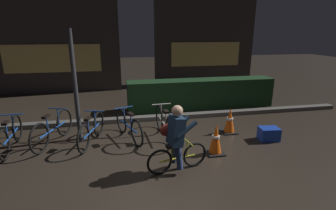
{
  "coord_description": "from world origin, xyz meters",
  "views": [
    {
      "loc": [
        -0.82,
        -4.59,
        2.47
      ],
      "look_at": [
        0.2,
        0.6,
        0.9
      ],
      "focal_mm": 26.93,
      "sensor_mm": 36.0,
      "label": 1
    }
  ],
  "objects_px": {
    "parked_bike_left_mid": "(53,129)",
    "blue_crate": "(269,134)",
    "cyclist": "(176,138)",
    "traffic_cone_near": "(216,139)",
    "street_post": "(75,87)",
    "traffic_cone_far": "(230,121)",
    "parked_bike_center_left": "(92,130)",
    "parked_bike_center_right": "(129,126)",
    "parked_bike_right_mid": "(164,124)",
    "parked_bike_leftmost": "(11,135)"
  },
  "relations": [
    {
      "from": "parked_bike_left_mid",
      "to": "blue_crate",
      "type": "height_order",
      "value": "parked_bike_left_mid"
    },
    {
      "from": "cyclist",
      "to": "traffic_cone_near",
      "type": "bearing_deg",
      "value": 14.37
    },
    {
      "from": "street_post",
      "to": "traffic_cone_far",
      "type": "bearing_deg",
      "value": -4.8
    },
    {
      "from": "parked_bike_center_left",
      "to": "parked_bike_center_right",
      "type": "height_order",
      "value": "parked_bike_center_right"
    },
    {
      "from": "parked_bike_right_mid",
      "to": "parked_bike_leftmost",
      "type": "bearing_deg",
      "value": 85.79
    },
    {
      "from": "street_post",
      "to": "cyclist",
      "type": "xyz_separation_m",
      "value": [
        1.91,
        -1.78,
        -0.63
      ]
    },
    {
      "from": "traffic_cone_far",
      "to": "parked_bike_right_mid",
      "type": "bearing_deg",
      "value": 179.61
    },
    {
      "from": "street_post",
      "to": "parked_bike_left_mid",
      "type": "distance_m",
      "value": 1.08
    },
    {
      "from": "parked_bike_center_right",
      "to": "blue_crate",
      "type": "distance_m",
      "value": 3.28
    },
    {
      "from": "parked_bike_center_left",
      "to": "traffic_cone_near",
      "type": "relative_size",
      "value": 2.25
    },
    {
      "from": "traffic_cone_far",
      "to": "cyclist",
      "type": "bearing_deg",
      "value": -139.34
    },
    {
      "from": "traffic_cone_near",
      "to": "blue_crate",
      "type": "distance_m",
      "value": 1.54
    },
    {
      "from": "parked_bike_center_right",
      "to": "traffic_cone_far",
      "type": "bearing_deg",
      "value": -111.8
    },
    {
      "from": "blue_crate",
      "to": "parked_bike_leftmost",
      "type": "bearing_deg",
      "value": 173.91
    },
    {
      "from": "parked_bike_center_left",
      "to": "traffic_cone_near",
      "type": "height_order",
      "value": "parked_bike_center_left"
    },
    {
      "from": "street_post",
      "to": "parked_bike_center_right",
      "type": "relative_size",
      "value": 1.7
    },
    {
      "from": "street_post",
      "to": "parked_bike_left_mid",
      "type": "xyz_separation_m",
      "value": [
        -0.55,
        -0.12,
        -0.92
      ]
    },
    {
      "from": "parked_bike_left_mid",
      "to": "traffic_cone_far",
      "type": "relative_size",
      "value": 2.43
    },
    {
      "from": "parked_bike_center_left",
      "to": "blue_crate",
      "type": "bearing_deg",
      "value": -82.49
    },
    {
      "from": "cyclist",
      "to": "parked_bike_left_mid",
      "type": "bearing_deg",
      "value": 133.92
    },
    {
      "from": "parked_bike_left_mid",
      "to": "traffic_cone_far",
      "type": "xyz_separation_m",
      "value": [
        4.17,
        -0.18,
        -0.03
      ]
    },
    {
      "from": "traffic_cone_near",
      "to": "traffic_cone_far",
      "type": "bearing_deg",
      "value": 52.61
    },
    {
      "from": "blue_crate",
      "to": "street_post",
      "type": "bearing_deg",
      "value": 168.28
    },
    {
      "from": "parked_bike_leftmost",
      "to": "parked_bike_center_left",
      "type": "xyz_separation_m",
      "value": [
        1.66,
        -0.01,
        -0.01
      ]
    },
    {
      "from": "parked_bike_center_left",
      "to": "traffic_cone_near",
      "type": "bearing_deg",
      "value": -95.39
    },
    {
      "from": "parked_bike_left_mid",
      "to": "blue_crate",
      "type": "xyz_separation_m",
      "value": [
        4.89,
        -0.78,
        -0.19
      ]
    },
    {
      "from": "cyclist",
      "to": "parked_bike_center_right",
      "type": "bearing_deg",
      "value": 104.32
    },
    {
      "from": "parked_bike_left_mid",
      "to": "parked_bike_center_right",
      "type": "relative_size",
      "value": 1.05
    },
    {
      "from": "blue_crate",
      "to": "parked_bike_center_right",
      "type": "bearing_deg",
      "value": 168.03
    },
    {
      "from": "parked_bike_leftmost",
      "to": "cyclist",
      "type": "bearing_deg",
      "value": -118.54
    },
    {
      "from": "parked_bike_left_mid",
      "to": "blue_crate",
      "type": "bearing_deg",
      "value": -80.26
    },
    {
      "from": "street_post",
      "to": "parked_bike_center_left",
      "type": "relative_size",
      "value": 1.71
    },
    {
      "from": "parked_bike_left_mid",
      "to": "traffic_cone_far",
      "type": "height_order",
      "value": "parked_bike_left_mid"
    },
    {
      "from": "street_post",
      "to": "parked_bike_center_left",
      "type": "bearing_deg",
      "value": -44.86
    },
    {
      "from": "parked_bike_left_mid",
      "to": "parked_bike_center_right",
      "type": "bearing_deg",
      "value": -74.5
    },
    {
      "from": "blue_crate",
      "to": "traffic_cone_near",
      "type": "bearing_deg",
      "value": -164.87
    },
    {
      "from": "cyclist",
      "to": "blue_crate",
      "type": "bearing_deg",
      "value": 7.63
    },
    {
      "from": "parked_bike_left_mid",
      "to": "parked_bike_right_mid",
      "type": "bearing_deg",
      "value": -75.09
    },
    {
      "from": "parked_bike_leftmost",
      "to": "parked_bike_center_right",
      "type": "bearing_deg",
      "value": -92.42
    },
    {
      "from": "street_post",
      "to": "traffic_cone_near",
      "type": "xyz_separation_m",
      "value": [
        2.86,
        -1.3,
        -0.94
      ]
    },
    {
      "from": "street_post",
      "to": "blue_crate",
      "type": "distance_m",
      "value": 4.57
    },
    {
      "from": "parked_bike_left_mid",
      "to": "cyclist",
      "type": "xyz_separation_m",
      "value": [
        2.46,
        -1.65,
        0.29
      ]
    },
    {
      "from": "traffic_cone_near",
      "to": "parked_bike_left_mid",
      "type": "bearing_deg",
      "value": 160.97
    },
    {
      "from": "traffic_cone_near",
      "to": "blue_crate",
      "type": "xyz_separation_m",
      "value": [
        1.48,
        0.4,
        -0.17
      ]
    },
    {
      "from": "parked_bike_left_mid",
      "to": "traffic_cone_far",
      "type": "bearing_deg",
      "value": -73.72
    },
    {
      "from": "parked_bike_center_right",
      "to": "parked_bike_right_mid",
      "type": "height_order",
      "value": "parked_bike_right_mid"
    },
    {
      "from": "parked_bike_center_left",
      "to": "cyclist",
      "type": "distance_m",
      "value": 2.2
    },
    {
      "from": "traffic_cone_near",
      "to": "parked_bike_center_left",
      "type": "bearing_deg",
      "value": 158.65
    },
    {
      "from": "parked_bike_center_left",
      "to": "parked_bike_center_right",
      "type": "relative_size",
      "value": 0.99
    },
    {
      "from": "parked_bike_leftmost",
      "to": "traffic_cone_far",
      "type": "bearing_deg",
      "value": -94.23
    }
  ]
}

